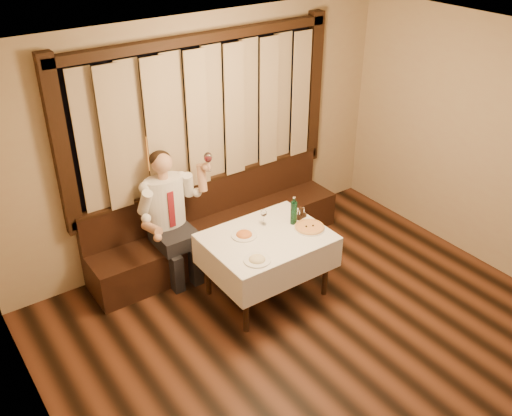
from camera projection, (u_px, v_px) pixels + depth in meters
room at (316, 202)px, 5.06m from camera, size 5.01×6.01×2.81m
banquette at (217, 229)px, 6.89m from camera, size 3.20×0.61×0.94m
dining_table at (267, 244)px, 6.00m from camera, size 1.27×0.97×0.76m
pizza at (310, 227)px, 6.07m from camera, size 0.33×0.33×0.04m
pasta_red at (244, 233)px, 5.93m from camera, size 0.27×0.27×0.09m
pasta_cream at (257, 258)px, 5.54m from camera, size 0.27×0.27×0.09m
green_bottle at (294, 212)px, 6.10m from camera, size 0.07×0.07×0.32m
table_wine_glass at (264, 214)px, 6.08m from camera, size 0.07×0.07×0.18m
cruet_caddy at (301, 214)px, 6.24m from camera, size 0.13×0.08×0.13m
seated_man at (170, 208)px, 6.23m from camera, size 0.85×0.63×1.50m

